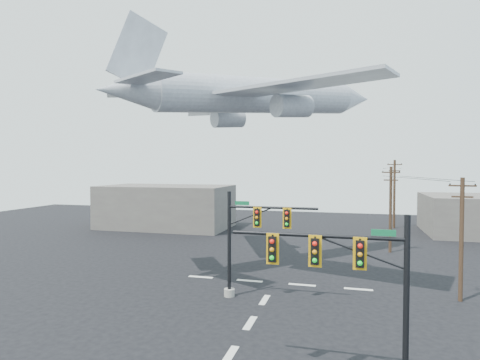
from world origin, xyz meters
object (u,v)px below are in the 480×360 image
(utility_pole_b, at_px, (391,208))
(utility_pole_c, at_px, (394,192))
(utility_pole_a, at_px, (461,237))
(airliner, at_px, (260,96))
(signal_mast_far, at_px, (247,242))
(signal_mast_near, at_px, (359,287))

(utility_pole_b, relative_size, utility_pole_c, 0.90)
(utility_pole_a, relative_size, airliner, 0.34)
(utility_pole_b, height_order, utility_pole_c, utility_pole_c)
(signal_mast_far, distance_m, airliner, 13.92)
(signal_mast_far, height_order, utility_pole_c, utility_pole_c)
(utility_pole_a, bearing_deg, utility_pole_c, 99.22)
(signal_mast_near, height_order, utility_pole_b, utility_pole_b)
(signal_mast_far, relative_size, airliner, 0.30)
(signal_mast_near, relative_size, utility_pole_c, 0.77)
(signal_mast_near, distance_m, signal_mast_far, 11.24)
(signal_mast_near, distance_m, utility_pole_c, 43.94)
(signal_mast_near, height_order, signal_mast_far, signal_mast_far)
(signal_mast_near, bearing_deg, utility_pole_c, 82.39)
(utility_pole_c, xyz_separation_m, airliner, (-13.74, -26.25, 9.76))
(airliner, bearing_deg, signal_mast_far, -130.67)
(signal_mast_near, height_order, utility_pole_c, utility_pole_c)
(signal_mast_near, distance_m, utility_pole_b, 26.69)
(signal_mast_near, xyz_separation_m, utility_pole_c, (5.82, 43.54, 1.13))
(signal_mast_near, height_order, airliner, airliner)
(utility_pole_b, xyz_separation_m, airliner, (-11.63, -9.13, 10.24))
(signal_mast_far, relative_size, utility_pole_b, 0.81)
(signal_mast_near, relative_size, signal_mast_far, 1.05)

